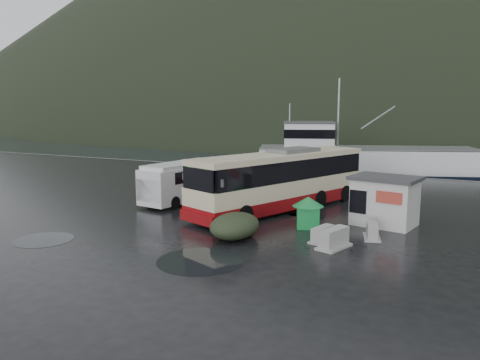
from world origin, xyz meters
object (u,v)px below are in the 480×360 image
at_px(waste_bin_right, 307,227).
at_px(jersey_barrier_a, 334,248).
at_px(ticket_kiosk, 384,225).
at_px(white_van, 183,202).
at_px(dome_tent, 235,238).
at_px(waste_bin_left, 218,221).
at_px(jersey_barrier_b, 322,242).
at_px(coach_bus, 281,209).
at_px(jersey_barrier_c, 372,238).
at_px(fishing_trawler, 366,166).

distance_m(waste_bin_right, jersey_barrier_a, 3.51).
bearing_deg(ticket_kiosk, white_van, -170.78).
bearing_deg(dome_tent, ticket_kiosk, 43.45).
xyz_separation_m(waste_bin_left, jersey_barrier_b, (6.11, -1.39, 0.00)).
relative_size(white_van, jersey_barrier_b, 4.34).
bearing_deg(coach_bus, jersey_barrier_c, -12.73).
relative_size(white_van, fishing_trawler, 0.24).
bearing_deg(ticket_kiosk, waste_bin_right, -135.58).
bearing_deg(coach_bus, jersey_barrier_a, -31.20).
height_order(coach_bus, waste_bin_right, coach_bus).
bearing_deg(fishing_trawler, dome_tent, -110.22).
distance_m(jersey_barrier_c, fishing_trawler, 27.53).
bearing_deg(waste_bin_left, white_van, 142.44).
bearing_deg(jersey_barrier_c, fishing_trawler, 101.52).
bearing_deg(dome_tent, waste_bin_right, 53.34).
relative_size(white_van, dome_tent, 2.08).
height_order(white_van, waste_bin_right, white_van).
distance_m(ticket_kiosk, jersey_barrier_c, 2.83).
bearing_deg(dome_tent, coach_bus, 92.47).
relative_size(dome_tent, fishing_trawler, 0.12).
distance_m(waste_bin_right, jersey_barrier_b, 2.56).
bearing_deg(ticket_kiosk, waste_bin_left, -148.74).
bearing_deg(dome_tent, waste_bin_left, 131.67).
relative_size(white_van, waste_bin_right, 3.89).
xyz_separation_m(white_van, waste_bin_right, (9.12, -2.62, 0.00)).
distance_m(coach_bus, waste_bin_left, 4.65).
relative_size(jersey_barrier_a, fishing_trawler, 0.07).
height_order(jersey_barrier_b, jersey_barrier_c, jersey_barrier_c).
bearing_deg(waste_bin_right, jersey_barrier_b, -57.19).
relative_size(waste_bin_right, ticket_kiosk, 0.49).
bearing_deg(jersey_barrier_a, fishing_trawler, 98.38).
distance_m(jersey_barrier_a, jersey_barrier_b, 0.97).
height_order(waste_bin_left, jersey_barrier_a, waste_bin_left).
bearing_deg(dome_tent, jersey_barrier_c, 25.16).
xyz_separation_m(coach_bus, ticket_kiosk, (6.12, -1.23, 0.00)).
distance_m(white_van, dome_tent, 8.91).
height_order(white_van, jersey_barrier_b, white_van).
height_order(white_van, ticket_kiosk, white_van).
xyz_separation_m(waste_bin_right, jersey_barrier_a, (2.09, -2.82, 0.00)).
bearing_deg(ticket_kiosk, dome_tent, -125.49).
bearing_deg(dome_tent, white_van, 138.35).
xyz_separation_m(coach_bus, white_van, (-6.37, -0.83, 0.00)).
bearing_deg(fishing_trawler, white_van, -125.95).
relative_size(waste_bin_left, jersey_barrier_b, 1.07).
bearing_deg(white_van, waste_bin_left, -29.29).
xyz_separation_m(coach_bus, dome_tent, (0.29, -6.75, 0.00)).
xyz_separation_m(dome_tent, jersey_barrier_b, (3.84, 1.15, 0.00)).
height_order(waste_bin_right, jersey_barrier_c, waste_bin_right).
relative_size(jersey_barrier_b, fishing_trawler, 0.06).
height_order(ticket_kiosk, jersey_barrier_c, ticket_kiosk).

